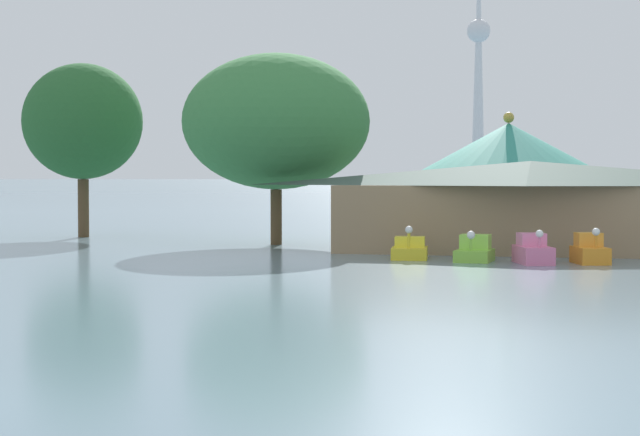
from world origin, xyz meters
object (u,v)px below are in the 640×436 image
shoreline_tree_mid (276,122)px  pedal_boat_orange (590,251)px  shoreline_tree_tall_left (83,122)px  pedal_boat_yellow (410,250)px  green_roof_pavilion (508,171)px  pedal_boat_lime (475,251)px  boathouse (531,205)px  pedal_boat_pink (533,251)px  distant_broadcast_tower (479,47)px

shoreline_tree_mid → pedal_boat_orange: bearing=-29.5°
shoreline_tree_tall_left → pedal_boat_yellow: bearing=-30.2°
green_roof_pavilion → shoreline_tree_mid: (-12.64, -10.06, 2.82)m
green_roof_pavilion → shoreline_tree_tall_left: shoreline_tree_tall_left is taller
pedal_boat_lime → pedal_boat_orange: size_ratio=0.95×
pedal_boat_lime → shoreline_tree_tall_left: bearing=-114.2°
pedal_boat_yellow → shoreline_tree_mid: shoreline_tree_mid is taller
boathouse → shoreline_tree_tall_left: bearing=164.1°
pedal_boat_pink → pedal_boat_orange: size_ratio=1.20×
pedal_boat_pink → shoreline_tree_mid: shoreline_tree_mid is taller
pedal_boat_pink → green_roof_pavilion: size_ratio=0.21×
pedal_boat_yellow → shoreline_tree_tall_left: 28.15m
pedal_boat_orange → shoreline_tree_tall_left: bearing=-130.8°
pedal_boat_yellow → pedal_boat_orange: pedal_boat_orange is taller
pedal_boat_lime → pedal_boat_pink: pedal_boat_pink is taller
pedal_boat_lime → distant_broadcast_tower: 366.50m
boathouse → distant_broadcast_tower: distant_broadcast_tower is taller
pedal_boat_pink → boathouse: 7.19m
boathouse → shoreline_tree_mid: (-14.71, 3.65, 4.64)m
pedal_boat_lime → pedal_boat_pink: (2.71, -0.56, 0.06)m
boathouse → distant_broadcast_tower: (-36.05, 355.08, 48.45)m
pedal_boat_orange → shoreline_tree_tall_left: size_ratio=0.22×
boathouse → green_roof_pavilion: 13.99m
pedal_boat_orange → boathouse: 7.27m
pedal_boat_pink → boathouse: size_ratio=0.14×
green_roof_pavilion → shoreline_tree_mid: size_ratio=1.28×
boathouse → distant_broadcast_tower: size_ratio=0.17×
pedal_boat_yellow → green_roof_pavilion: bearing=163.4°
boathouse → shoreline_tree_tall_left: size_ratio=1.91×
shoreline_tree_tall_left → distant_broadcast_tower: distant_broadcast_tower is taller
shoreline_tree_mid → distant_broadcast_tower: (-21.34, 351.44, 43.81)m
pedal_boat_lime → green_roof_pavilion: bearing=-176.1°
pedal_boat_lime → shoreline_tree_tall_left: size_ratio=0.21×
pedal_boat_pink → pedal_boat_orange: (2.53, 0.57, 0.01)m
boathouse → shoreline_tree_tall_left: shoreline_tree_tall_left is taller
pedal_boat_yellow → distant_broadcast_tower: distant_broadcast_tower is taller
green_roof_pavilion → pedal_boat_yellow: bearing=-100.1°
pedal_boat_lime → shoreline_tree_mid: shoreline_tree_mid is taller
pedal_boat_orange → shoreline_tree_mid: bearing=-135.8°
green_roof_pavilion → distant_broadcast_tower: bearing=95.7°
pedal_boat_yellow → pedal_boat_pink: bearing=69.6°
pedal_boat_yellow → shoreline_tree_mid: (-9.24, 9.11, 6.70)m
pedal_boat_lime → green_roof_pavilion: 20.42m
pedal_boat_orange → distant_broadcast_tower: bearing=169.9°
pedal_boat_pink → boathouse: (-0.44, 6.92, 1.93)m
green_roof_pavilion → shoreline_tree_mid: bearing=-141.5°
pedal_boat_lime → boathouse: bearing=164.9°
pedal_boat_orange → pedal_boat_yellow: bearing=-112.3°
pedal_boat_pink → distant_broadcast_tower: distant_broadcast_tower is taller
pedal_boat_yellow → pedal_boat_pink: (5.91, -1.45, 0.12)m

